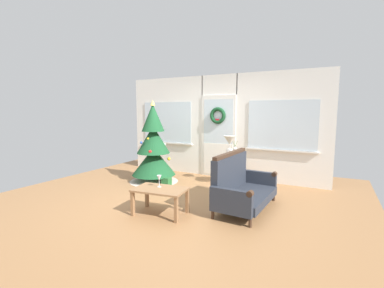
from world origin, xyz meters
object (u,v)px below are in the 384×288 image
(flower_vase, at_px, (235,151))
(gift_box, at_px, (167,181))
(coffee_table, at_px, (160,192))
(wine_glass, at_px, (159,178))
(christmas_tree, at_px, (153,151))
(settee_sofa, at_px, (240,187))
(table_lamp, at_px, (230,143))
(side_table, at_px, (231,164))

(flower_vase, distance_m, gift_box, 1.67)
(coffee_table, xyz_separation_m, wine_glass, (-0.07, 0.07, 0.21))
(christmas_tree, bearing_deg, settee_sofa, -17.30)
(settee_sofa, xyz_separation_m, table_lamp, (-0.70, 1.35, 0.58))
(christmas_tree, height_order, table_lamp, christmas_tree)
(table_lamp, distance_m, gift_box, 1.67)
(wine_glass, bearing_deg, christmas_tree, 128.83)
(side_table, height_order, flower_vase, flower_vase)
(coffee_table, height_order, gift_box, coffee_table)
(coffee_table, relative_size, wine_glass, 4.60)
(table_lamp, xyz_separation_m, flower_vase, (0.16, -0.10, -0.17))
(settee_sofa, bearing_deg, gift_box, 163.38)
(christmas_tree, distance_m, wine_glass, 2.00)
(side_table, height_order, table_lamp, table_lamp)
(flower_vase, bearing_deg, gift_box, -153.29)
(wine_glass, distance_m, gift_box, 1.65)
(table_lamp, relative_size, coffee_table, 0.49)
(flower_vase, relative_size, gift_box, 1.92)
(table_lamp, xyz_separation_m, coffee_table, (-0.35, -2.23, -0.59))
(settee_sofa, bearing_deg, side_table, 116.05)
(coffee_table, distance_m, wine_glass, 0.23)
(side_table, relative_size, flower_vase, 1.91)
(christmas_tree, xyz_separation_m, flower_vase, (1.82, 0.51, 0.06))
(table_lamp, bearing_deg, settee_sofa, -62.58)
(christmas_tree, relative_size, gift_box, 10.43)
(side_table, bearing_deg, gift_box, -149.41)
(flower_vase, height_order, gift_box, flower_vase)
(christmas_tree, relative_size, table_lamp, 4.33)
(side_table, bearing_deg, christmas_tree, -161.71)
(christmas_tree, distance_m, side_table, 1.83)
(christmas_tree, bearing_deg, table_lamp, 20.13)
(flower_vase, bearing_deg, settee_sofa, -66.63)
(christmas_tree, xyz_separation_m, side_table, (1.72, 0.57, -0.25))
(settee_sofa, relative_size, side_table, 2.23)
(settee_sofa, height_order, gift_box, settee_sofa)
(table_lamp, height_order, flower_vase, table_lamp)
(settee_sofa, xyz_separation_m, coffee_table, (-1.05, -0.88, -0.01))
(side_table, relative_size, wine_glass, 3.43)
(flower_vase, bearing_deg, table_lamp, 147.99)
(settee_sofa, xyz_separation_m, wine_glass, (-1.11, -0.81, 0.19))
(christmas_tree, bearing_deg, flower_vase, 15.62)
(wine_glass, xyz_separation_m, gift_box, (-0.78, 1.38, -0.48))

